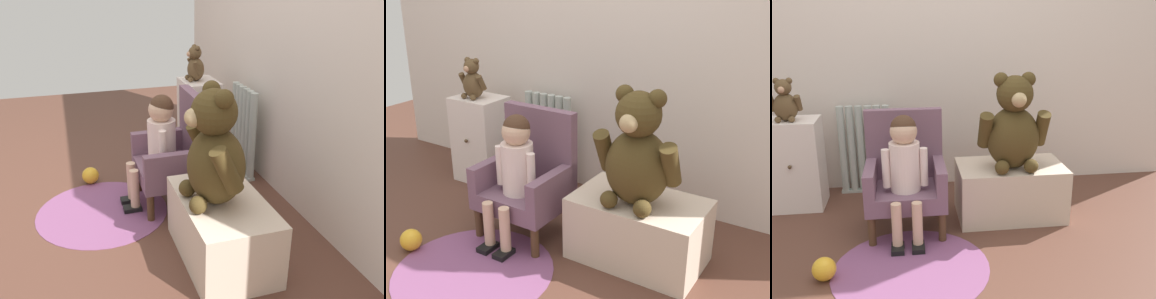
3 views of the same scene
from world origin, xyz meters
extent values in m
plane|color=brown|center=(0.00, 0.00, 0.00)|extent=(6.00, 6.00, 0.00)
cube|color=beige|center=(0.00, 1.11, 1.20)|extent=(3.80, 0.05, 2.40)
cylinder|color=#AEB9B2|center=(-0.58, 0.99, 0.33)|extent=(0.05, 0.05, 0.61)
cylinder|color=#AEB9B2|center=(-0.52, 0.99, 0.33)|extent=(0.05, 0.05, 0.61)
cylinder|color=#AEB9B2|center=(-0.45, 0.99, 0.33)|extent=(0.05, 0.05, 0.61)
cylinder|color=#AEB9B2|center=(-0.39, 0.99, 0.33)|extent=(0.05, 0.05, 0.61)
cylinder|color=#AEB9B2|center=(-0.33, 0.99, 0.33)|extent=(0.05, 0.05, 0.61)
cylinder|color=#AEB9B2|center=(-0.27, 0.99, 0.33)|extent=(0.05, 0.05, 0.61)
cube|color=#AEB9B2|center=(-0.42, 0.99, 0.01)|extent=(0.37, 0.05, 0.02)
cube|color=silver|center=(-0.86, 0.80, 0.30)|extent=(0.34, 0.27, 0.59)
sphere|color=#4C3823|center=(-0.86, 0.65, 0.33)|extent=(0.02, 0.02, 0.02)
cube|color=#735165|center=(-0.15, 0.37, 0.22)|extent=(0.45, 0.39, 0.10)
cube|color=#735165|center=(-0.15, 0.54, 0.48)|extent=(0.45, 0.06, 0.42)
cube|color=#735165|center=(-0.34, 0.37, 0.34)|extent=(0.06, 0.39, 0.14)
cube|color=#735165|center=(0.05, 0.37, 0.34)|extent=(0.06, 0.39, 0.14)
cylinder|color=#4C331E|center=(-0.34, 0.21, 0.09)|extent=(0.04, 0.04, 0.17)
cylinder|color=#4C331E|center=(0.05, 0.21, 0.09)|extent=(0.04, 0.04, 0.17)
cylinder|color=#4C331E|center=(-0.34, 0.53, 0.09)|extent=(0.04, 0.04, 0.17)
cylinder|color=#4C331E|center=(0.05, 0.53, 0.09)|extent=(0.04, 0.04, 0.17)
cylinder|color=#F3DBD4|center=(-0.15, 0.33, 0.41)|extent=(0.17, 0.17, 0.28)
sphere|color=#D8AD8E|center=(-0.15, 0.33, 0.62)|extent=(0.15, 0.15, 0.15)
sphere|color=#472D1E|center=(-0.15, 0.34, 0.63)|extent=(0.14, 0.14, 0.14)
cylinder|color=#D8AD8E|center=(-0.20, 0.14, 0.15)|extent=(0.06, 0.06, 0.24)
cube|color=black|center=(-0.20, 0.12, 0.01)|extent=(0.07, 0.11, 0.03)
cylinder|color=#D8AD8E|center=(-0.09, 0.14, 0.15)|extent=(0.06, 0.06, 0.24)
cube|color=black|center=(-0.09, 0.12, 0.01)|extent=(0.07, 0.11, 0.03)
cylinder|color=#F3DBD4|center=(-0.25, 0.31, 0.41)|extent=(0.04, 0.04, 0.22)
cylinder|color=#F3DBD4|center=(-0.04, 0.31, 0.41)|extent=(0.04, 0.04, 0.22)
cube|color=beige|center=(0.50, 0.48, 0.17)|extent=(0.66, 0.40, 0.34)
ellipsoid|color=#473719|center=(0.50, 0.44, 0.52)|extent=(0.31, 0.27, 0.37)
sphere|color=#473719|center=(0.50, 0.43, 0.79)|extent=(0.21, 0.21, 0.21)
sphere|color=tan|center=(0.50, 0.33, 0.77)|extent=(0.09, 0.09, 0.09)
sphere|color=#473719|center=(0.42, 0.44, 0.87)|extent=(0.09, 0.09, 0.09)
sphere|color=#473719|center=(0.58, 0.44, 0.87)|extent=(0.09, 0.09, 0.09)
cylinder|color=#473719|center=(0.33, 0.43, 0.58)|extent=(0.08, 0.16, 0.23)
cylinder|color=#473719|center=(0.67, 0.43, 0.58)|extent=(0.08, 0.16, 0.23)
sphere|color=#473719|center=(0.41, 0.32, 0.38)|extent=(0.09, 0.09, 0.09)
sphere|color=#473719|center=(0.58, 0.32, 0.38)|extent=(0.09, 0.09, 0.09)
ellipsoid|color=brown|center=(-0.87, 0.77, 0.68)|extent=(0.15, 0.13, 0.17)
sphere|color=brown|center=(-0.87, 0.77, 0.80)|extent=(0.10, 0.10, 0.10)
sphere|color=tan|center=(-0.87, 0.72, 0.80)|extent=(0.04, 0.04, 0.04)
sphere|color=brown|center=(-0.90, 0.77, 0.84)|extent=(0.04, 0.04, 0.04)
sphere|color=brown|center=(-0.83, 0.77, 0.84)|extent=(0.04, 0.04, 0.04)
cylinder|color=brown|center=(-0.95, 0.77, 0.70)|extent=(0.04, 0.08, 0.11)
cylinder|color=brown|center=(-0.79, 0.77, 0.70)|extent=(0.04, 0.08, 0.11)
sphere|color=brown|center=(-0.91, 0.72, 0.61)|extent=(0.04, 0.04, 0.04)
sphere|color=brown|center=(-0.83, 0.72, 0.61)|extent=(0.04, 0.04, 0.04)
cylinder|color=#804872|center=(-0.13, -0.06, 0.00)|extent=(0.79, 0.79, 0.01)
sphere|color=gold|center=(-0.55, -0.09, 0.06)|extent=(0.11, 0.11, 0.11)
camera|label=1|loc=(2.20, -0.21, 1.37)|focal=40.00mm
camera|label=2|loc=(1.38, -1.48, 1.42)|focal=45.00mm
camera|label=3|loc=(-0.13, -1.95, 1.22)|focal=40.00mm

